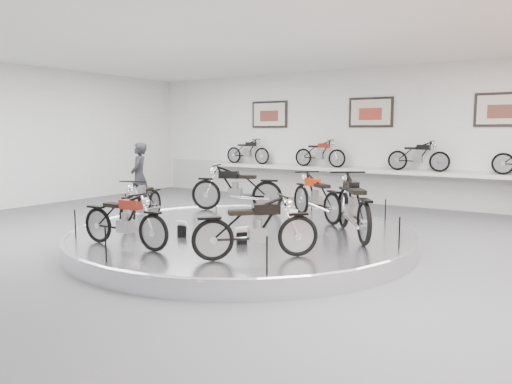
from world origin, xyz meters
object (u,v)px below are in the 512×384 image
Objects in this scene: shelf at (366,171)px; visitor at (139,176)px; bike_d at (142,202)px; bike_a at (353,205)px; bike_b at (316,196)px; display_platform at (241,238)px; bike_e at (125,219)px; bike_c at (236,188)px; bike_f at (256,227)px.

shelf is 5.95× the size of visitor.
shelf is at bearing 100.01° from visitor.
bike_a is at bearing 86.48° from bike_d.
bike_d is (-3.95, -1.26, -0.10)m from bike_a.
bike_a reaches higher than bike_b.
bike_d is at bearing -163.00° from display_platform.
bike_a is at bearing 46.05° from visitor.
bike_b is 4.21m from bike_e.
bike_c reaches higher than bike_e.
display_platform is 2.37m from bike_e.
bike_f is (1.41, -8.03, -0.23)m from shelf.
bike_d is 3.55m from bike_f.
bike_e is (-2.72, -2.82, -0.11)m from bike_a.
bike_c is at bearing 35.10° from bike_a.
bike_b is at bearing 159.14° from bike_c.
visitor is at bearing -154.22° from bike_d.
bike_c is at bearing 144.90° from bike_d.
bike_f is 7.17m from visitor.
bike_c is 3.39m from visitor.
bike_b is 0.92× the size of bike_c.
shelf is at bearing -46.96° from bike_b.
bike_a is 1.20× the size of bike_f.
bike_b is 0.92× the size of visitor.
bike_e is at bearing 17.14° from bike_d.
bike_a is 1.25× the size of bike_e.
display_platform is 6.46m from shelf.
bike_c is (-3.36, 1.14, -0.02)m from bike_a.
display_platform is 2.38m from bike_c.
bike_c is at bearing 34.65° from bike_b.
bike_c reaches higher than bike_b.
bike_e is (-0.76, -2.16, 0.60)m from display_platform.
bike_e is 5.78m from visitor.
bike_f reaches higher than bike_d.
bike_e is at bearing 11.33° from visitor.
visitor is (-4.78, 1.99, 0.77)m from display_platform.
shelf is 8.16m from bike_f.
bike_c reaches higher than bike_f.
visitor reaches higher than bike_e.
display_platform is 3.47× the size of bike_c.
bike_e is at bearing 78.35° from bike_c.
display_platform is at bearing 67.90° from bike_e.
bike_d is (-2.66, -2.40, -0.04)m from bike_b.
bike_d is 0.98× the size of bike_f.
bike_f is (1.41, -1.63, 0.62)m from display_platform.
bike_c is (-1.39, 1.80, 0.69)m from display_platform.
bike_d is at bearing 76.80° from bike_b.
visitor is (-6.19, 3.63, 0.16)m from bike_f.
display_platform is at bearing 85.79° from bike_d.
visitor is at bearing 32.64° from bike_b.
bike_d is (-0.59, -2.40, -0.09)m from bike_c.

